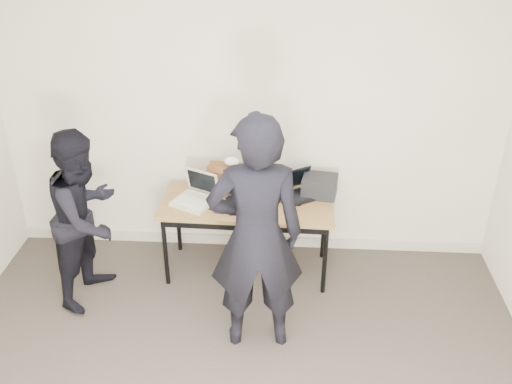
# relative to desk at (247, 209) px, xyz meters

# --- Properties ---
(room) EXTENTS (4.60, 4.60, 2.80)m
(room) POSITION_rel_desk_xyz_m (-0.01, -1.81, 0.69)
(room) COLOR #3D352E
(room) RESTS_ON ground
(desk) EXTENTS (1.52, 0.69, 0.72)m
(desk) POSITION_rel_desk_xyz_m (0.00, 0.00, 0.00)
(desk) COLOR olive
(desk) RESTS_ON ground
(laptop_beige) EXTENTS (0.43, 0.43, 0.26)m
(laptop_beige) POSITION_rel_desk_xyz_m (-0.44, -0.01, 0.11)
(laptop_beige) COLOR #BEB498
(laptop_beige) RESTS_ON desk
(laptop_center) EXTENTS (0.44, 0.43, 0.29)m
(laptop_center) POSITION_rel_desk_xyz_m (0.01, 0.02, 0.12)
(laptop_center) COLOR black
(laptop_center) RESTS_ON desk
(laptop_right) EXTENTS (0.42, 0.41, 0.23)m
(laptop_right) POSITION_rel_desk_xyz_m (0.45, 0.18, 0.11)
(laptop_right) COLOR black
(laptop_right) RESTS_ON desk
(leather_satchel) EXTENTS (0.38, 0.22, 0.25)m
(leather_satchel) POSITION_rel_desk_xyz_m (-0.18, 0.23, 0.19)
(leather_satchel) COLOR brown
(leather_satchel) RESTS_ON desk
(tissue) EXTENTS (0.14, 0.11, 0.08)m
(tissue) POSITION_rel_desk_xyz_m (-0.15, 0.23, 0.34)
(tissue) COLOR white
(tissue) RESTS_ON leather_satchel
(equipment_box) EXTENTS (0.34, 0.30, 0.17)m
(equipment_box) POSITION_rel_desk_xyz_m (0.63, 0.19, 0.15)
(equipment_box) COLOR black
(equipment_box) RESTS_ON desk
(power_brick) EXTENTS (0.09, 0.07, 0.03)m
(power_brick) POSITION_rel_desk_xyz_m (-0.22, -0.17, 0.08)
(power_brick) COLOR black
(power_brick) RESTS_ON desk
(cables) EXTENTS (1.14, 0.45, 0.01)m
(cables) POSITION_rel_desk_xyz_m (0.10, 0.03, 0.06)
(cables) COLOR silver
(cables) RESTS_ON desk
(person_typist) EXTENTS (0.74, 0.54, 1.90)m
(person_typist) POSITION_rel_desk_xyz_m (0.13, -0.87, 0.29)
(person_typist) COLOR black
(person_typist) RESTS_ON ground
(person_observer) EXTENTS (0.75, 0.87, 1.53)m
(person_observer) POSITION_rel_desk_xyz_m (-1.29, -0.38, 0.10)
(person_observer) COLOR black
(person_observer) RESTS_ON ground
(baseboard) EXTENTS (4.50, 0.03, 0.10)m
(baseboard) POSITION_rel_desk_xyz_m (-0.01, 0.42, -0.61)
(baseboard) COLOR #B4AD95
(baseboard) RESTS_ON ground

